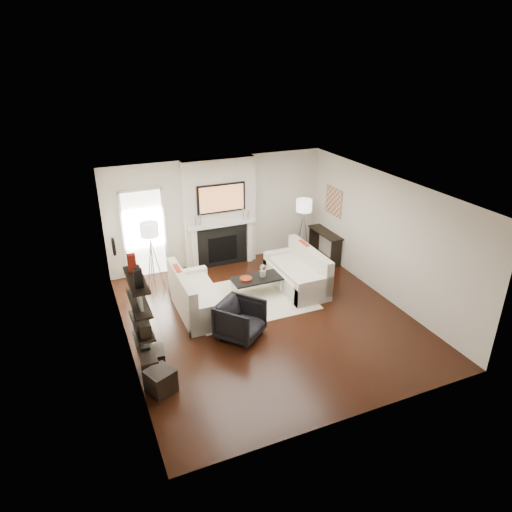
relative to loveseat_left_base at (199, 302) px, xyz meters
name	(u,v)px	position (x,y,z in m)	size (l,w,h in m)	color
room_envelope	(268,258)	(1.20, -0.82, 1.14)	(6.00, 6.00, 6.00)	black
chimney_breast	(220,213)	(1.20, 2.05, 1.14)	(1.80, 0.25, 2.70)	silver
fireplace_surround	(223,246)	(1.20, 1.92, 0.31)	(1.30, 0.02, 1.04)	black
firebox	(223,249)	(1.20, 1.91, 0.24)	(0.75, 0.02, 0.65)	black
mantel_pilaster_l	(195,250)	(0.48, 1.89, 0.34)	(0.12, 0.08, 1.10)	white
mantel_pilaster_r	(250,241)	(1.92, 1.89, 0.34)	(0.12, 0.08, 1.10)	white
mantel_shelf	(222,224)	(1.20, 1.87, 0.91)	(1.70, 0.18, 0.07)	white
tv_body	(221,198)	(1.20, 1.89, 1.57)	(1.20, 0.06, 0.70)	black
tv_screen	(222,199)	(1.20, 1.86, 1.57)	(1.10, 0.01, 0.62)	#BF723F
candlestick_l_tall	(200,220)	(0.65, 1.88, 1.09)	(0.04, 0.04, 0.30)	silver
candlestick_l_short	(195,222)	(0.52, 1.88, 1.06)	(0.04, 0.04, 0.24)	silver
candlestick_r_tall	(243,214)	(1.75, 1.88, 1.09)	(0.04, 0.04, 0.30)	silver
candlestick_r_short	(248,215)	(1.88, 1.88, 1.06)	(0.04, 0.04, 0.24)	silver
hallway_panel	(144,234)	(-0.65, 2.16, 0.84)	(0.90, 0.02, 2.10)	white
door_trim_l	(124,237)	(-1.13, 2.14, 0.84)	(0.06, 0.06, 2.16)	white
door_trim_r	(165,231)	(-0.17, 2.14, 0.84)	(0.06, 0.06, 2.16)	white
door_trim_top	(140,190)	(-0.65, 2.14, 1.92)	(1.02, 0.06, 0.06)	white
rug	(249,299)	(1.15, 0.06, -0.20)	(2.60, 2.00, 0.01)	beige
loveseat_left_base	(199,302)	(0.00, 0.00, 0.00)	(0.85, 1.80, 0.42)	beige
loveseat_left_back	(182,292)	(-0.33, 0.00, 0.32)	(0.18, 1.80, 0.80)	beige
loveseat_left_arm_n	(211,318)	(0.00, -0.81, 0.09)	(0.85, 0.18, 0.60)	beige
loveseat_left_arm_s	(188,282)	(0.00, 0.81, 0.09)	(0.85, 0.18, 0.60)	beige
loveseat_left_cushion	(201,291)	(0.05, 0.00, 0.26)	(0.63, 1.44, 0.10)	beige
pillow_left_orange	(178,277)	(-0.33, 0.30, 0.52)	(0.10, 0.42, 0.42)	#AA2614
pillow_left_charcoal	(185,290)	(-0.33, -0.30, 0.51)	(0.10, 0.40, 0.40)	black
loveseat_right_base	(296,279)	(2.36, 0.15, 0.00)	(0.85, 1.80, 0.42)	beige
loveseat_right_back	(309,264)	(2.69, 0.15, 0.32)	(0.18, 1.80, 0.80)	beige
loveseat_right_arm_n	(314,291)	(2.36, -0.66, 0.09)	(0.85, 0.18, 0.60)	beige
loveseat_right_arm_s	(281,262)	(2.36, 0.96, 0.09)	(0.85, 0.18, 0.60)	beige
loveseat_right_cushion	(294,269)	(2.31, 0.15, 0.26)	(0.63, 1.44, 0.10)	beige
pillow_right_orange	(304,251)	(2.69, 0.45, 0.52)	(0.10, 0.42, 0.42)	#AA2614
pillow_right_charcoal	(316,262)	(2.69, -0.15, 0.51)	(0.10, 0.40, 0.40)	black
coffee_table	(256,279)	(1.38, 0.18, 0.19)	(1.10, 0.55, 0.04)	black
coffee_leg_nw	(239,296)	(0.88, -0.04, -0.02)	(0.02, 0.02, 0.38)	silver
coffee_leg_ne	(281,287)	(1.88, -0.04, -0.02)	(0.02, 0.02, 0.38)	silver
coffee_leg_sw	(232,287)	(0.88, 0.40, -0.02)	(0.02, 0.02, 0.38)	silver
coffee_leg_se	(273,279)	(1.88, 0.40, -0.02)	(0.02, 0.02, 0.38)	silver
hurricane_glass	(263,271)	(1.53, 0.18, 0.35)	(0.14, 0.14, 0.24)	white
hurricane_candle	(263,274)	(1.53, 0.18, 0.29)	(0.10, 0.10, 0.15)	white
copper_bowl	(246,279)	(1.13, 0.18, 0.24)	(0.28, 0.28, 0.05)	#A8351C
armchair	(240,318)	(0.47, -1.19, 0.19)	(0.77, 0.72, 0.79)	black
lamp_left_post	(153,265)	(-0.65, 1.36, 0.39)	(0.02, 0.02, 1.20)	silver
lamp_left_shade	(149,230)	(-0.65, 1.36, 1.24)	(0.40, 0.40, 0.30)	white
lamp_left_leg_a	(158,264)	(-0.54, 1.36, 0.39)	(0.02, 0.02, 1.25)	silver
lamp_left_leg_b	(150,264)	(-0.70, 1.46, 0.39)	(0.02, 0.02, 1.25)	silver
lamp_left_leg_c	(151,267)	(-0.70, 1.27, 0.39)	(0.02, 0.02, 1.25)	silver
lamp_right_post	(303,237)	(3.25, 1.52, 0.39)	(0.02, 0.02, 1.20)	silver
lamp_right_shade	(304,205)	(3.25, 1.52, 1.24)	(0.40, 0.40, 0.30)	white
lamp_right_leg_a	(306,236)	(3.36, 1.52, 0.39)	(0.02, 0.02, 1.25)	silver
lamp_right_leg_b	(299,236)	(3.20, 1.61, 0.39)	(0.02, 0.02, 1.25)	silver
lamp_right_leg_c	(303,238)	(3.20, 1.42, 0.39)	(0.02, 0.02, 1.25)	silver
console_top	(325,233)	(3.77, 1.26, 0.52)	(0.35, 1.20, 0.04)	black
console_leg_n	(336,254)	(3.77, 0.71, 0.14)	(0.30, 0.04, 0.71)	black
console_leg_s	(314,239)	(3.77, 1.81, 0.14)	(0.30, 0.04, 0.71)	black
wall_art	(334,202)	(3.93, 1.23, 1.34)	(0.03, 0.70, 0.70)	#AD7B56
shelf_bottom	(144,347)	(-1.42, -1.82, 0.49)	(0.25, 1.00, 0.04)	black
shelf_lower	(142,325)	(-1.42, -1.82, 0.89)	(0.25, 1.00, 0.04)	black
shelf_upper	(139,303)	(-1.42, -1.82, 1.29)	(0.25, 1.00, 0.04)	black
shelf_top	(136,280)	(-1.42, -1.82, 1.69)	(0.25, 1.00, 0.04)	black
decor_magfile_a	(138,278)	(-1.42, -2.10, 1.85)	(0.12, 0.10, 0.28)	black
decor_magfile_b	(132,263)	(-1.42, -1.54, 1.85)	(0.12, 0.10, 0.28)	#AA2614
decor_frame_a	(140,300)	(-1.42, -1.97, 1.42)	(0.04, 0.30, 0.22)	white
decor_frame_b	(135,288)	(-1.42, -1.51, 1.40)	(0.04, 0.22, 0.18)	black
decor_wine_rack	(144,329)	(-1.42, -2.12, 1.01)	(0.18, 0.25, 0.20)	black
decor_box_small	(139,315)	(-1.42, -1.63, 0.97)	(0.15, 0.12, 0.12)	black
decor_books	(145,346)	(-1.42, -1.87, 0.53)	(0.14, 0.20, 0.05)	black
decor_box_tall	(140,331)	(-1.42, -1.50, 0.60)	(0.10, 0.10, 0.18)	white
clock_rim	(114,247)	(-1.53, 0.08, 1.49)	(0.34, 0.34, 0.04)	black
clock_face	(115,246)	(-1.50, 0.08, 1.49)	(0.29, 0.29, 0.01)	white
ottoman_near	(153,360)	(-1.27, -1.56, -0.01)	(0.40, 0.40, 0.40)	black
ottoman_far	(161,381)	(-1.27, -2.13, -0.01)	(0.40, 0.40, 0.40)	black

